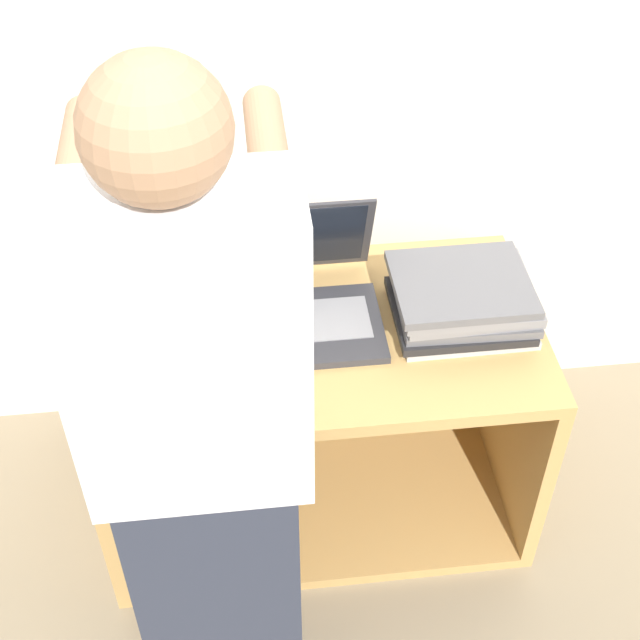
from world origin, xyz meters
TOP-DOWN VIEW (x-y plane):
  - ground_plane at (0.00, 0.00)m, footprint 12.00×12.00m
  - wall_back at (0.00, 0.74)m, footprint 8.00×0.05m
  - cart at (0.00, 0.38)m, footprint 1.11×0.64m
  - laptop_open at (0.00, 0.38)m, footprint 0.32×0.37m
  - laptop_stack_left at (-0.35, 0.32)m, footprint 0.34×0.29m
  - laptop_stack_right at (0.36, 0.32)m, footprint 0.34×0.29m
  - person at (-0.27, -0.18)m, footprint 0.40×0.53m

SIDE VIEW (x-z plane):
  - ground_plane at x=0.00m, z-range 0.00..0.00m
  - cart at x=0.00m, z-range 0.00..0.65m
  - laptop_stack_left at x=-0.35m, z-range 0.65..0.75m
  - laptop_open at x=0.00m, z-range 0.56..0.84m
  - laptop_stack_right at x=0.36m, z-range 0.65..0.77m
  - person at x=-0.27m, z-range 0.00..1.63m
  - wall_back at x=0.00m, z-range 0.00..2.40m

